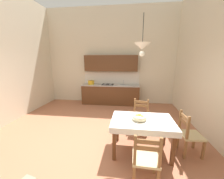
# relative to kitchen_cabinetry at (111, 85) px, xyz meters

# --- Properties ---
(ground_plane) EXTENTS (6.40, 7.02, 0.10)m
(ground_plane) POSITION_rel_kitchen_cabinetry_xyz_m (-0.05, -2.94, -0.91)
(ground_plane) COLOR #AD6B4C
(wall_back) EXTENTS (6.40, 0.12, 4.27)m
(wall_back) POSITION_rel_kitchen_cabinetry_xyz_m (-0.05, 0.33, 1.28)
(wall_back) COLOR beige
(wall_back) RESTS_ON ground_plane
(kitchen_cabinetry) EXTENTS (2.60, 0.63, 2.20)m
(kitchen_cabinetry) POSITION_rel_kitchen_cabinetry_xyz_m (0.00, 0.00, 0.00)
(kitchen_cabinetry) COLOR #56331C
(kitchen_cabinetry) RESTS_ON ground_plane
(dining_table) EXTENTS (1.31, 0.87, 0.75)m
(dining_table) POSITION_rel_kitchen_cabinetry_xyz_m (1.13, -3.26, -0.24)
(dining_table) COLOR brown
(dining_table) RESTS_ON ground_plane
(dining_chair_kitchen_side) EXTENTS (0.48, 0.48, 0.93)m
(dining_chair_kitchen_side) POSITION_rel_kitchen_cabinetry_xyz_m (1.17, -2.44, -0.41)
(dining_chair_kitchen_side) COLOR #D1BC89
(dining_chair_kitchen_side) RESTS_ON ground_plane
(dining_chair_camera_side) EXTENTS (0.43, 0.43, 0.93)m
(dining_chair_camera_side) POSITION_rel_kitchen_cabinetry_xyz_m (1.13, -4.06, -0.41)
(dining_chair_camera_side) COLOR #D1BC89
(dining_chair_camera_side) RESTS_ON ground_plane
(dining_chair_window_side) EXTENTS (0.45, 0.45, 0.93)m
(dining_chair_window_side) POSITION_rel_kitchen_cabinetry_xyz_m (2.13, -3.20, -0.41)
(dining_chair_window_side) COLOR #D1BC89
(dining_chair_window_side) RESTS_ON ground_plane
(fruit_bowl) EXTENTS (0.30, 0.30, 0.12)m
(fruit_bowl) POSITION_rel_kitchen_cabinetry_xyz_m (1.07, -3.27, -0.04)
(fruit_bowl) COLOR beige
(fruit_bowl) RESTS_ON dining_table
(pendant_lamp) EXTENTS (0.32, 0.32, 0.81)m
(pendant_lamp) POSITION_rel_kitchen_cabinetry_xyz_m (1.07, -3.13, 1.39)
(pendant_lamp) COLOR black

